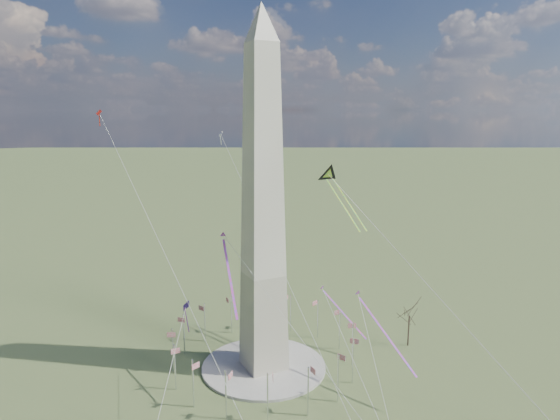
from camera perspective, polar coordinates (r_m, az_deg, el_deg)
name	(u,v)px	position (r m, az deg, el deg)	size (l,w,h in m)	color
ground	(264,368)	(152.56, -1.86, -17.57)	(2000.00, 2000.00, 0.00)	#425A2D
plaza	(264,366)	(152.37, -1.86, -17.44)	(36.00, 36.00, 0.80)	#A9A49B
washington_monument	(263,207)	(136.01, -1.99, 0.40)	(15.56, 15.56, 100.00)	#B1AD94
flagpole_ring	(264,345)	(149.18, -1.88, -15.13)	(54.40, 54.40, 13.00)	white
tree_near	(409,314)	(165.55, 14.58, -11.38)	(8.67, 8.67, 15.18)	#4A352D
kite_delta_black	(330,178)	(157.99, 5.77, 3.72)	(7.88, 21.34, 17.88)	black
kite_diamond_purple	(186,309)	(137.27, -10.65, -11.09)	(2.02, 3.10, 9.40)	#311663
kite_streamer_left	(377,320)	(137.48, 10.97, -12.29)	(3.82, 22.86, 15.70)	#FF284C
kite_streamer_mid	(227,262)	(134.77, -6.04, -5.89)	(6.57, 23.79, 16.53)	#FF284C
kite_streamer_right	(338,306)	(160.20, 6.61, -10.89)	(6.71, 17.72, 12.55)	#FF284C
kite_small_red	(99,114)	(151.04, -19.97, 10.27)	(1.50, 1.74, 4.70)	red
kite_small_white	(221,135)	(177.69, -6.81, 8.48)	(1.51, 2.23, 4.73)	white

